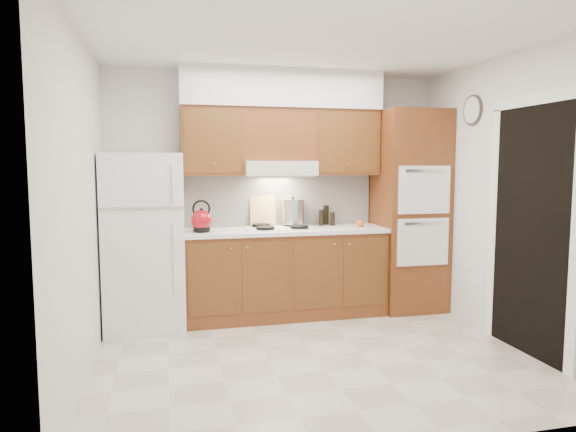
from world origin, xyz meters
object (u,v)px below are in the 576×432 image
object	(u,v)px
fridge	(144,242)
kettle	(202,220)
oven_cabinet	(409,211)
stock_pot	(293,212)

from	to	relation	value
fridge	kettle	xyz separation A→B (m)	(0.56, -0.01, 0.20)
oven_cabinet	kettle	xyz separation A→B (m)	(-2.29, -0.05, -0.04)
fridge	kettle	bearing A→B (deg)	-1.40
fridge	oven_cabinet	bearing A→B (deg)	0.70
kettle	stock_pot	world-z (taller)	stock_pot
kettle	stock_pot	distance (m)	1.03
fridge	stock_pot	size ratio (longest dim) A/B	6.67
fridge	oven_cabinet	world-z (taller)	oven_cabinet
kettle	stock_pot	bearing A→B (deg)	31.59
oven_cabinet	kettle	size ratio (longest dim) A/B	10.32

